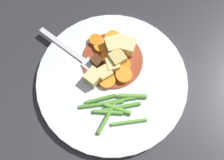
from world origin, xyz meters
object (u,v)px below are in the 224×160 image
Objects in this scene: carrot_slice_4 at (100,46)px; fork at (76,55)px; potato_chunk_2 at (93,77)px; carrot_slice_5 at (95,40)px; potato_chunk_3 at (114,46)px; meat_chunk_0 at (120,53)px; dinner_plate at (112,81)px; potato_chunk_4 at (113,65)px; carrot_slice_6 at (113,39)px; carrot_slice_2 at (110,56)px; carrot_slice_3 at (123,73)px; carrot_slice_1 at (123,66)px; meat_chunk_1 at (97,61)px; carrot_slice_0 at (107,82)px; potato_chunk_1 at (126,46)px; potato_chunk_0 at (105,73)px; potato_chunk_5 at (117,59)px.

carrot_slice_4 is 0.05m from fork.
carrot_slice_4 is 0.07m from potato_chunk_2.
potato_chunk_3 is (-0.03, -0.03, 0.01)m from carrot_slice_5.
meat_chunk_0 reaches higher than fork.
potato_chunk_4 is at bearing -19.54° from dinner_plate.
potato_chunk_3 is (0.06, -0.02, 0.02)m from dinner_plate.
carrot_slice_4 is 0.94× the size of carrot_slice_6.
carrot_slice_3 is (-0.04, -0.01, 0.00)m from carrot_slice_2.
carrot_slice_4 is at bearing -86.20° from fork.
meat_chunk_1 is (0.02, 0.05, 0.00)m from carrot_slice_1.
fork is at bearing 54.06° from potato_chunk_4.
meat_chunk_0 is at bearing -45.51° from potato_chunk_4.
dinner_plate is 9.27× the size of carrot_slice_1.
carrot_slice_2 is 0.02m from potato_chunk_3.
carrot_slice_1 is at bearing -146.38° from carrot_slice_2.
potato_chunk_3 is at bearing -131.43° from carrot_slice_5.
dinner_plate is 0.04m from potato_chunk_2.
carrot_slice_4 reaches higher than fork.
meat_chunk_1 is (-0.00, 0.03, 0.00)m from carrot_slice_2.
carrot_slice_3 is 1.58× the size of meat_chunk_1.
carrot_slice_0 is at bearing 121.67° from carrot_slice_1.
dinner_plate is at bearing 141.05° from potato_chunk_1.
carrot_slice_0 is 1.06× the size of carrot_slice_4.
carrot_slice_0 is 0.06m from meat_chunk_0.
carrot_slice_4 is at bearing -5.20° from carrot_slice_0.
potato_chunk_3 reaches higher than dinner_plate.
potato_chunk_0 is at bearing 76.43° from carrot_slice_3.
carrot_slice_0 reaches higher than fork.
carrot_slice_5 is 0.87× the size of potato_chunk_2.
carrot_slice_1 is (0.02, -0.04, -0.00)m from carrot_slice_0.
dinner_plate is 0.07m from potato_chunk_3.
potato_chunk_0 reaches higher than carrot_slice_0.
fork is at bearing 51.36° from meat_chunk_1.
potato_chunk_0 is 0.84× the size of meat_chunk_0.
carrot_slice_4 is (0.05, 0.03, 0.00)m from carrot_slice_1.
carrot_slice_0 is 1.25× the size of potato_chunk_4.
dinner_plate is 10.10× the size of potato_chunk_5.
carrot_slice_6 reaches higher than carrot_slice_4.
potato_chunk_2 reaches higher than carrot_slice_2.
carrot_slice_2 is 0.04m from potato_chunk_1.
carrot_slice_5 is (0.08, 0.03, -0.00)m from carrot_slice_3.
carrot_slice_2 is 0.02m from meat_chunk_0.
potato_chunk_2 reaches higher than potato_chunk_4.
potato_chunk_0 is at bearing 3.07° from carrot_slice_0.
carrot_slice_2 is at bearing -31.35° from potato_chunk_0.
carrot_slice_5 reaches higher than dinner_plate.
meat_chunk_0 is (0.03, -0.00, 0.00)m from carrot_slice_1.
potato_chunk_4 is 0.01m from potato_chunk_5.
carrot_slice_0 is 0.08m from fork.
potato_chunk_0 reaches higher than dinner_plate.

